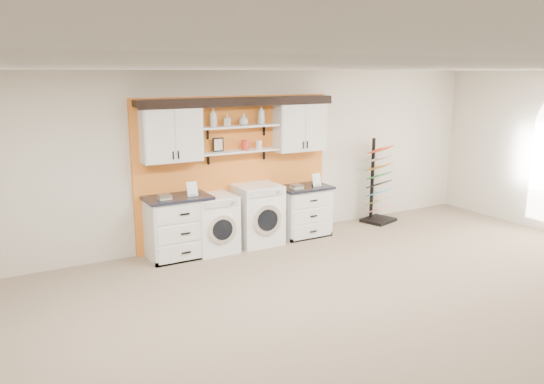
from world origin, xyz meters
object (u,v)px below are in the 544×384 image
base_cabinet_left (178,227)px  dryer (257,214)px  sample_rack (378,195)px  washer (214,223)px  base_cabinet_right (303,211)px

base_cabinet_left → dryer: (1.36, -0.00, 0.02)m
dryer → sample_rack: sample_rack is taller
base_cabinet_left → dryer: size_ratio=0.99×
dryer → base_cabinet_left: bearing=179.9°
base_cabinet_left → sample_rack: (3.95, 0.03, 0.03)m
sample_rack → washer: bearing=163.7°
base_cabinet_left → washer: 0.58m
base_cabinet_right → dryer: dryer is taller
washer → sample_rack: 3.37m
washer → dryer: (0.78, 0.00, 0.04)m
washer → sample_rack: sample_rack is taller
washer → base_cabinet_right: bearing=0.1°
base_cabinet_right → washer: 1.68m
washer → dryer: dryer is taller
base_cabinet_left → washer: bearing=-0.3°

